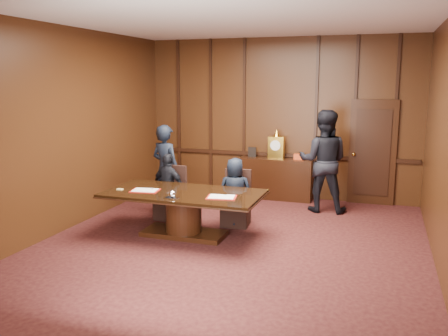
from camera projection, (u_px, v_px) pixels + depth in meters
name	position (u px, v px, depth m)	size (l,w,h in m)	color
room	(237.00, 137.00, 7.28)	(7.00, 7.04, 3.50)	black
sideboard	(276.00, 177.00, 10.44)	(1.60, 0.45, 1.54)	black
conference_table	(184.00, 206.00, 7.91)	(2.62, 1.32, 0.76)	black
folder_left	(145.00, 190.00, 7.94)	(0.51, 0.40, 0.02)	#A9190F
folder_right	(222.00, 197.00, 7.49)	(0.51, 0.40, 0.02)	#A9190F
inkstand	(172.00, 195.00, 7.44)	(0.20, 0.14, 0.12)	white
notepad	(120.00, 189.00, 8.03)	(0.10, 0.07, 0.01)	#E5C170
chair_left	(171.00, 203.00, 8.97)	(0.52, 0.52, 0.99)	black
chair_right	(236.00, 209.00, 8.57)	(0.52, 0.52, 0.99)	black
signatory_left	(169.00, 187.00, 8.84)	(0.73, 0.31, 1.25)	black
signatory_right	(235.00, 192.00, 8.43)	(0.61, 0.40, 1.24)	black
witness_left	(166.00, 170.00, 9.21)	(0.64, 0.42, 1.75)	black
witness_right	(323.00, 161.00, 9.36)	(0.98, 0.77, 2.03)	black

